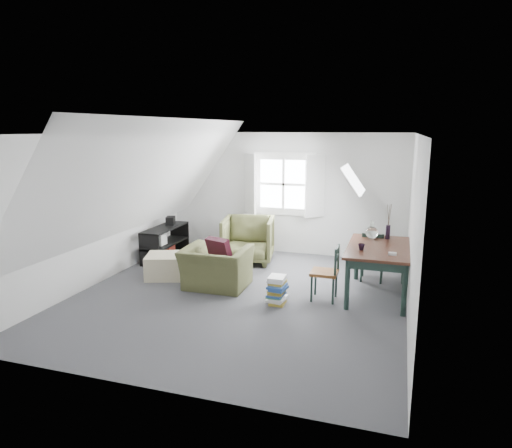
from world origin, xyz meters
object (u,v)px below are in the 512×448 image
(dining_table, at_px, (379,253))
(dining_chair_far, at_px, (372,255))
(ottoman, at_px, (165,266))
(armchair_far, at_px, (248,261))
(magazine_stack, at_px, (277,290))
(armchair_near, at_px, (216,287))
(dining_chair_near, at_px, (327,272))
(media_shelf, at_px, (164,245))

(dining_table, distance_m, dining_chair_far, 0.77)
(ottoman, bearing_deg, armchair_far, 51.27)
(dining_chair_far, relative_size, magazine_stack, 2.07)
(dining_table, xyz_separation_m, magazine_stack, (-1.41, -0.80, -0.48))
(armchair_near, height_order, dining_chair_near, dining_chair_near)
(armchair_near, relative_size, media_shelf, 0.82)
(dining_chair_far, height_order, dining_chair_near, dining_chair_far)
(media_shelf, bearing_deg, magazine_stack, -28.67)
(media_shelf, bearing_deg, dining_table, -9.50)
(dining_table, relative_size, dining_chair_far, 1.84)
(dining_chair_far, bearing_deg, ottoman, 18.46)
(dining_table, xyz_separation_m, media_shelf, (-4.18, 0.81, -0.40))
(armchair_far, bearing_deg, media_shelf, -178.97)
(dining_table, relative_size, media_shelf, 1.25)
(dining_chair_far, relative_size, media_shelf, 0.68)
(armchair_far, relative_size, dining_chair_near, 1.15)
(media_shelf, bearing_deg, ottoman, -59.49)
(armchair_near, distance_m, dining_chair_far, 2.71)
(dining_chair_far, bearing_deg, dining_chair_near, 65.73)
(armchair_far, height_order, dining_chair_far, dining_chair_far)
(media_shelf, bearing_deg, dining_chair_far, 0.13)
(media_shelf, bearing_deg, dining_chair_near, -18.14)
(dining_table, bearing_deg, dining_chair_near, -149.94)
(armchair_near, height_order, magazine_stack, magazine_stack)
(armchair_near, xyz_separation_m, media_shelf, (-1.63, 1.23, 0.29))
(dining_chair_near, bearing_deg, ottoman, -85.66)
(armchair_far, relative_size, dining_chair_far, 1.13)
(dining_chair_far, xyz_separation_m, dining_chair_near, (-0.60, -1.13, -0.01))
(armchair_near, distance_m, media_shelf, 2.07)
(armchair_far, height_order, magazine_stack, armchair_far)
(ottoman, height_order, media_shelf, media_shelf)
(ottoman, xyz_separation_m, dining_chair_near, (2.88, -0.22, 0.24))
(ottoman, relative_size, dining_chair_near, 0.72)
(dining_table, relative_size, dining_chair_near, 1.87)
(armchair_near, relative_size, dining_table, 0.65)
(ottoman, bearing_deg, dining_chair_far, 14.74)
(dining_chair_far, distance_m, dining_chair_near, 1.28)
(ottoman, relative_size, magazine_stack, 1.48)
(armchair_far, height_order, dining_table, dining_table)
(armchair_far, bearing_deg, magazine_stack, -70.99)
(armchair_far, distance_m, ottoman, 1.75)
(armchair_far, height_order, media_shelf, media_shelf)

